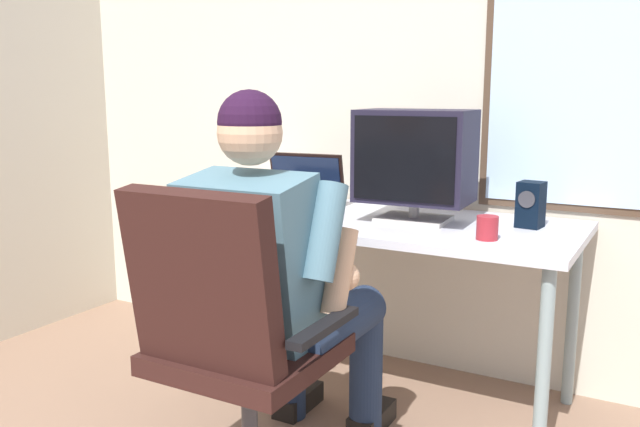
{
  "coord_description": "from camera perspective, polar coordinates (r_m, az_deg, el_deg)",
  "views": [
    {
      "loc": [
        0.82,
        -0.15,
        1.25
      ],
      "look_at": [
        -0.28,
        1.82,
        0.83
      ],
      "focal_mm": 37.29,
      "sensor_mm": 36.0,
      "label": 1
    }
  ],
  "objects": [
    {
      "name": "coffee_mug",
      "position": [
        2.33,
        14.16,
        -1.2
      ],
      "size": [
        0.07,
        0.07,
        0.08
      ],
      "color": "maroon",
      "rests_on": "desk"
    },
    {
      "name": "office_chair",
      "position": [
        1.94,
        -7.96,
        -9.91
      ],
      "size": [
        0.6,
        0.61,
        1.0
      ],
      "color": "black",
      "rests_on": "ground"
    },
    {
      "name": "person_seated",
      "position": [
        2.12,
        -3.6,
        -5.59
      ],
      "size": [
        0.53,
        0.8,
        1.25
      ],
      "color": "#1F2C46",
      "rests_on": "ground"
    },
    {
      "name": "laptop",
      "position": [
        2.88,
        -1.76,
        1.71
      ],
      "size": [
        0.37,
        0.32,
        0.23
      ],
      "color": "black",
      "rests_on": "desk"
    },
    {
      "name": "desk",
      "position": [
        2.68,
        4.91,
        -1.84
      ],
      "size": [
        1.57,
        0.71,
        0.75
      ],
      "color": "#839899",
      "rests_on": "ground"
    },
    {
      "name": "desk_speaker",
      "position": [
        2.58,
        17.62,
        0.74
      ],
      "size": [
        0.1,
        0.1,
        0.17
      ],
      "color": "black",
      "rests_on": "desk"
    },
    {
      "name": "wall_rear",
      "position": [
        2.92,
        13.79,
        13.72
      ],
      "size": [
        4.4,
        0.08,
        2.86
      ],
      "color": "beige",
      "rests_on": "ground"
    },
    {
      "name": "crt_monitor",
      "position": [
        2.57,
        8.17,
        4.77
      ],
      "size": [
        0.44,
        0.3,
        0.43
      ],
      "color": "beige",
      "rests_on": "desk"
    },
    {
      "name": "wine_glass",
      "position": [
        2.56,
        -0.44,
        1.52
      ],
      "size": [
        0.08,
        0.08,
        0.15
      ],
      "color": "silver",
      "rests_on": "desk"
    }
  ]
}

